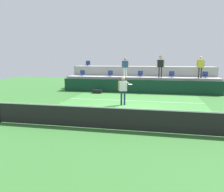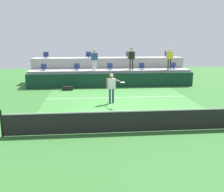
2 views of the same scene
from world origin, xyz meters
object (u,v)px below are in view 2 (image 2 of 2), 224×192
Objects in this scene: spectator_in_white at (170,56)px; stadium_chair_upper_left at (88,55)px; stadium_chair_upper_far_right at (167,55)px; spectator_in_grey at (94,58)px; stadium_chair_lower_center at (110,67)px; spectator_with_hat at (131,56)px; stadium_chair_lower_far_left at (44,68)px; tennis_ball at (62,107)px; equipment_bag at (68,88)px; stadium_chair_lower_right at (142,67)px; tennis_player at (112,85)px; stadium_chair_upper_far_left at (46,55)px; stadium_chair_lower_far_right at (173,66)px; stadium_chair_lower_left at (77,67)px; stadium_chair_upper_right at (129,55)px.

stadium_chair_upper_left is at bearing 161.55° from spectator_in_white.
stadium_chair_upper_far_right is 6.94m from spectator_in_grey.
spectator_with_hat is (1.69, -0.38, 0.90)m from stadium_chair_lower_center.
stadium_chair_lower_far_left reaches higher than tennis_ball.
equipment_bag is (-2.05, -1.68, -2.08)m from spectator_in_grey.
tennis_player is at bearing -116.15° from stadium_chair_lower_right.
spectator_in_white reaches higher than spectator_in_grey.
stadium_chair_lower_right is 0.29× the size of spectator_with_hat.
tennis_player is at bearing -125.44° from stadium_chair_upper_far_right.
stadium_chair_lower_center is at bearing 31.89° from equipment_bag.
stadium_chair_upper_far_left is at bearing 151.82° from spectator_in_grey.
stadium_chair_lower_far_right is 12.80m from tennis_ball.
stadium_chair_lower_left is at bearing -34.04° from stadium_chair_upper_far_left.
tennis_ball is (-1.73, -9.32, -1.50)m from spectator_in_grey.
stadium_chair_upper_far_left is at bearing 145.96° from stadium_chair_lower_left.
stadium_chair_lower_right is at bearing 0.00° from stadium_chair_lower_center.
spectator_with_hat reaches higher than tennis_player.
stadium_chair_lower_right is 2.67m from stadium_chair_lower_far_right.
stadium_chair_upper_left is 4.71m from equipment_bag.
stadium_chair_lower_center is at bearing 16.80° from spectator_in_grey.
stadium_chair_lower_left is 1.00× the size of stadium_chair_upper_right.
stadium_chair_lower_far_right is at bearing 47.59° from tennis_player.
spectator_with_hat is 1.03× the size of spectator_in_white.
stadium_chair_upper_right is at bearing 21.77° from stadium_chair_lower_left.
stadium_chair_lower_left and stadium_chair_lower_center have the same top height.
stadium_chair_lower_far_right reaches higher than tennis_player.
stadium_chair_lower_center is at bearing 0.00° from stadium_chair_lower_left.
stadium_chair_lower_far_right is 7.31m from stadium_chair_upper_left.
stadium_chair_lower_center is 5.71m from stadium_chair_upper_far_left.
stadium_chair_upper_far_right reaches higher than tennis_player.
stadium_chair_lower_right is at bearing 19.10° from equipment_bag.
stadium_chair_upper_far_right is at bearing 54.56° from tennis_player.
tennis_player is (-2.28, -8.12, -1.24)m from stadium_chair_upper_right.
stadium_chair_lower_center is 2.70m from stadium_chair_upper_right.
stadium_chair_lower_far_right is at bearing 38.19° from spectator_in_white.
tennis_ball is (2.35, -11.50, -1.58)m from stadium_chair_upper_far_left.
tennis_ball is (-5.64, -9.70, -0.73)m from stadium_chair_lower_right.
stadium_chair_lower_far_right is 7.65× the size of tennis_ball.
stadium_chair_upper_right is at bearing 36.92° from equipment_bag.
stadium_chair_lower_right is at bearing -146.06° from stadium_chair_upper_far_right.
stadium_chair_lower_far_left is 1.00× the size of stadium_chair_upper_right.
equipment_bag is at bearing -143.08° from stadium_chair_upper_right.
spectator_in_grey is (-0.81, 5.94, 1.16)m from tennis_player.
stadium_chair_upper_right is at bearing 152.71° from stadium_chair_lower_far_right.
spectator_in_white reaches higher than stadium_chair_upper_left.
stadium_chair_lower_left is at bearing -158.23° from stadium_chair_upper_right.
stadium_chair_lower_far_right reaches higher than equipment_bag.
stadium_chair_lower_right is 0.32× the size of spectator_in_grey.
stadium_chair_upper_left is 0.30× the size of tennis_player.
tennis_ball is at bearing -116.72° from spectator_with_hat.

